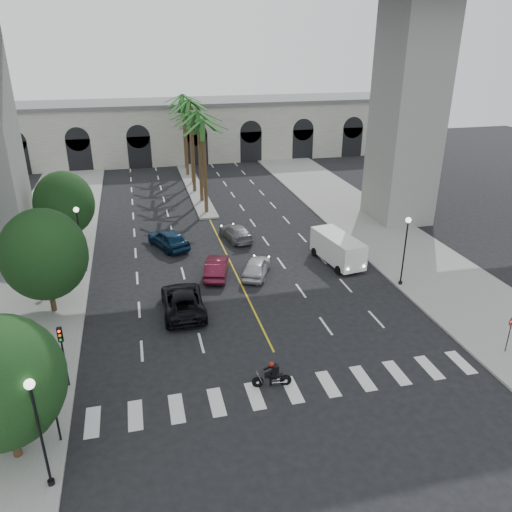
# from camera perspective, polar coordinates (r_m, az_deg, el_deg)

# --- Properties ---
(ground) EXTENTS (140.00, 140.00, 0.00)m
(ground) POSITION_cam_1_polar(r_m,az_deg,el_deg) (28.11, 3.21, -13.17)
(ground) COLOR black
(ground) RESTS_ON ground
(sidewalk_left) EXTENTS (8.00, 100.00, 0.15)m
(sidewalk_left) POSITION_cam_1_polar(r_m,az_deg,el_deg) (40.93, -24.00, -2.72)
(sidewalk_left) COLOR gray
(sidewalk_left) RESTS_ON ground
(sidewalk_right) EXTENTS (8.00, 100.00, 0.15)m
(sidewalk_right) POSITION_cam_1_polar(r_m,az_deg,el_deg) (45.69, 15.88, 1.17)
(sidewalk_right) COLOR gray
(sidewalk_right) RESTS_ON ground
(median) EXTENTS (2.00, 24.00, 0.20)m
(median) POSITION_cam_1_polar(r_m,az_deg,el_deg) (62.14, -7.07, 7.82)
(median) COLOR gray
(median) RESTS_ON ground
(pier_building) EXTENTS (71.00, 10.50, 8.50)m
(pier_building) POSITION_cam_1_polar(r_m,az_deg,el_deg) (77.78, -8.88, 14.04)
(pier_building) COLOR silver
(pier_building) RESTS_ON ground
(bridge) EXTENTS (75.00, 13.00, 26.00)m
(bridge) POSITION_cam_1_polar(r_m,az_deg,el_deg) (44.69, -0.59, 25.78)
(bridge) COLOR gray
(bridge) RESTS_ON ground
(palm_a) EXTENTS (3.20, 3.20, 10.30)m
(palm_a) POSITION_cam_1_polar(r_m,az_deg,el_deg) (50.52, -6.08, 14.69)
(palm_a) COLOR #47331E
(palm_a) RESTS_ON ground
(palm_b) EXTENTS (3.20, 3.20, 10.60)m
(palm_b) POSITION_cam_1_polar(r_m,az_deg,el_deg) (54.42, -6.61, 15.59)
(palm_b) COLOR #47331E
(palm_b) RESTS_ON ground
(palm_c) EXTENTS (3.20, 3.20, 10.10)m
(palm_c) POSITION_cam_1_polar(r_m,az_deg,el_deg) (58.38, -7.45, 15.64)
(palm_c) COLOR #47331E
(palm_c) RESTS_ON ground
(palm_d) EXTENTS (3.20, 3.20, 10.90)m
(palm_d) POSITION_cam_1_polar(r_m,az_deg,el_deg) (62.27, -7.62, 16.80)
(palm_d) COLOR #47331E
(palm_d) RESTS_ON ground
(palm_e) EXTENTS (3.20, 3.20, 10.40)m
(palm_e) POSITION_cam_1_polar(r_m,az_deg,el_deg) (66.25, -8.25, 16.76)
(palm_e) COLOR #47331E
(palm_e) RESTS_ON ground
(palm_f) EXTENTS (3.20, 3.20, 10.70)m
(palm_f) POSITION_cam_1_polar(r_m,az_deg,el_deg) (70.20, -8.39, 17.35)
(palm_f) COLOR #47331E
(palm_f) RESTS_ON ground
(street_tree_near) EXTENTS (5.20, 5.20, 6.89)m
(street_tree_near) POSITION_cam_1_polar(r_m,az_deg,el_deg) (23.27, -27.19, -12.73)
(street_tree_near) COLOR #382616
(street_tree_near) RESTS_ON ground
(street_tree_mid) EXTENTS (5.44, 5.44, 7.21)m
(street_tree_mid) POSITION_cam_1_polar(r_m,az_deg,el_deg) (34.43, -23.06, 0.16)
(street_tree_mid) COLOR #382616
(street_tree_mid) RESTS_ON ground
(street_tree_far) EXTENTS (5.04, 5.04, 6.68)m
(street_tree_far) POSITION_cam_1_polar(r_m,az_deg,el_deg) (45.75, -21.06, 5.61)
(street_tree_far) COLOR #382616
(street_tree_far) RESTS_ON ground
(lamp_post_left_near) EXTENTS (0.40, 0.40, 5.35)m
(lamp_post_left_near) POSITION_cam_1_polar(r_m,az_deg,el_deg) (21.81, -23.60, -17.30)
(lamp_post_left_near) COLOR black
(lamp_post_left_near) RESTS_ON ground
(lamp_post_left_far) EXTENTS (0.40, 0.40, 5.35)m
(lamp_post_left_far) POSITION_cam_1_polar(r_m,az_deg,el_deg) (40.10, -19.49, 2.39)
(lamp_post_left_far) COLOR black
(lamp_post_left_far) RESTS_ON ground
(lamp_post_right) EXTENTS (0.40, 0.40, 5.35)m
(lamp_post_right) POSITION_cam_1_polar(r_m,az_deg,el_deg) (37.23, 16.68, 1.16)
(lamp_post_right) COLOR black
(lamp_post_right) RESTS_ON ground
(traffic_signal_near) EXTENTS (0.25, 0.18, 3.65)m
(traffic_signal_near) POSITION_cam_1_polar(r_m,az_deg,el_deg) (24.15, -22.24, -14.77)
(traffic_signal_near) COLOR black
(traffic_signal_near) RESTS_ON ground
(traffic_signal_far) EXTENTS (0.25, 0.18, 3.65)m
(traffic_signal_far) POSITION_cam_1_polar(r_m,az_deg,el_deg) (27.40, -21.27, -9.67)
(traffic_signal_far) COLOR black
(traffic_signal_far) RESTS_ON ground
(motorcycle_rider) EXTENTS (2.10, 0.58, 1.51)m
(motorcycle_rider) POSITION_cam_1_polar(r_m,az_deg,el_deg) (26.77, 1.96, -13.45)
(motorcycle_rider) COLOR black
(motorcycle_rider) RESTS_ON ground
(car_a) EXTENTS (3.34, 4.60, 1.46)m
(car_a) POSITION_cam_1_polar(r_m,az_deg,el_deg) (38.32, 0.06, -1.21)
(car_a) COLOR #BBBABF
(car_a) RESTS_ON ground
(car_b) EXTENTS (2.66, 4.77, 1.49)m
(car_b) POSITION_cam_1_polar(r_m,az_deg,el_deg) (38.33, -4.52, -1.25)
(car_b) COLOR #511021
(car_b) RESTS_ON ground
(car_c) EXTENTS (2.70, 5.78, 1.60)m
(car_c) POSITION_cam_1_polar(r_m,az_deg,el_deg) (33.66, -8.35, -5.07)
(car_c) COLOR black
(car_c) RESTS_ON ground
(car_d) EXTENTS (2.71, 4.95, 1.36)m
(car_d) POSITION_cam_1_polar(r_m,az_deg,el_deg) (45.33, -2.30, 2.74)
(car_d) COLOR slate
(car_d) RESTS_ON ground
(car_e) EXTENTS (3.80, 5.35, 1.69)m
(car_e) POSITION_cam_1_polar(r_m,az_deg,el_deg) (44.03, -9.99, 1.97)
(car_e) COLOR #0F2846
(car_e) RESTS_ON ground
(cargo_van) EXTENTS (2.88, 5.76, 2.35)m
(cargo_van) POSITION_cam_1_polar(r_m,az_deg,el_deg) (40.69, 9.33, 0.88)
(cargo_van) COLOR white
(cargo_van) RESTS_ON ground
(pedestrian_a) EXTENTS (0.76, 0.58, 1.88)m
(pedestrian_a) POSITION_cam_1_polar(r_m,az_deg,el_deg) (30.28, -27.05, -10.60)
(pedestrian_a) COLOR black
(pedestrian_a) RESTS_ON sidewalk_left
(pedestrian_b) EXTENTS (1.02, 0.97, 1.66)m
(pedestrian_b) POSITION_cam_1_polar(r_m,az_deg,el_deg) (29.78, -23.33, -10.71)
(pedestrian_b) COLOR black
(pedestrian_b) RESTS_ON sidewalk_left
(do_not_enter_sign) EXTENTS (0.58, 0.24, 2.49)m
(do_not_enter_sign) POSITION_cam_1_polar(r_m,az_deg,el_deg) (32.02, 27.10, -7.21)
(do_not_enter_sign) COLOR black
(do_not_enter_sign) RESTS_ON ground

